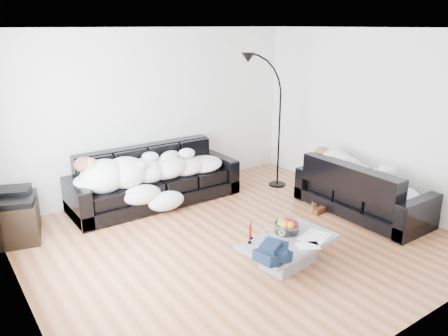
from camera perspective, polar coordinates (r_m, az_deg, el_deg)
ground at (r=5.68m, az=1.76°, el=-9.44°), size 5.00×5.00×0.00m
wall_back at (r=7.09m, az=-9.13°, el=7.13°), size 5.00×0.02×2.60m
wall_left at (r=4.27m, az=-26.08°, el=-1.95°), size 0.02×4.50×2.60m
wall_right at (r=6.96m, az=18.72°, el=6.19°), size 0.02×4.50×2.60m
ceiling at (r=5.03m, az=2.05°, el=17.79°), size 5.00×5.00×0.00m
sofa_back at (r=6.76m, az=-9.01°, el=-1.14°), size 2.59×0.89×0.85m
sofa_right at (r=6.62m, az=17.65°, el=-2.48°), size 0.83×1.94×0.79m
sleeper_back at (r=6.64m, az=-8.91°, el=0.50°), size 2.19×0.76×0.44m
sleeper_right at (r=6.55m, az=17.84°, el=-0.59°), size 0.70×1.66×0.41m
teal_cushion at (r=6.83m, az=13.66°, el=1.41°), size 0.42×0.38×0.20m
coffee_table at (r=5.13m, az=8.39°, el=-10.85°), size 1.17×0.77×0.32m
fruit_bowl at (r=5.19m, az=8.23°, el=-7.42°), size 0.30×0.30×0.18m
wine_glass_a at (r=4.97m, az=5.53°, el=-8.54°), size 0.09×0.09×0.17m
wine_glass_b at (r=4.86m, az=5.67°, el=-9.34°), size 0.07×0.07×0.15m
wine_glass_c at (r=4.93m, az=7.53°, el=-8.81°), size 0.08×0.08×0.18m
candle_left at (r=4.89m, az=3.37°, el=-8.63°), size 0.05×0.05×0.22m
candle_right at (r=4.99m, az=3.54°, el=-8.12°), size 0.05×0.05×0.22m
newspaper_a at (r=5.17m, az=11.77°, el=-8.73°), size 0.43×0.38×0.01m
newspaper_b at (r=4.96m, az=10.91°, el=-9.89°), size 0.30×0.28×0.01m
navy_jacket at (r=4.57m, az=6.35°, el=-9.98°), size 0.44×0.42×0.18m
shoes at (r=6.68m, az=12.45°, el=-5.02°), size 0.44×0.33×0.10m
av_cabinet at (r=6.25m, az=-25.43°, el=-6.03°), size 0.69×0.86×0.52m
stereo at (r=6.13m, az=-25.84°, el=-3.25°), size 0.53×0.48×0.13m
floor_lamp at (r=7.31m, az=7.23°, el=5.07°), size 0.76×0.43×1.98m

